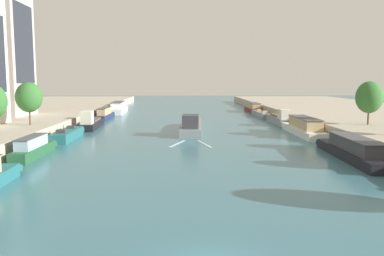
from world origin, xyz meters
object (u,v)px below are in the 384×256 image
moored_boat_right_lone (304,127)px  barge_midriver (191,126)px  moored_boat_left_far (68,134)px  moored_boat_left_midway (119,108)px  moored_boat_right_near (253,108)px  tree_left_third (29,97)px  moored_boat_right_end (353,150)px  moored_boat_left_lone (105,114)px  moored_boat_right_upstream (280,119)px  moored_boat_left_second (91,123)px  tree_right_third (369,97)px  moored_boat_left_near (33,148)px  moored_boat_right_far (261,114)px

moored_boat_right_lone → barge_midriver: bearing=166.2°
moored_boat_left_far → moored_boat_right_lone: size_ratio=0.69×
moored_boat_left_midway → moored_boat_right_near: moored_boat_left_midway is taller
tree_left_third → moored_boat_right_lone: bearing=5.4°
barge_midriver → moored_boat_right_end: bearing=-55.0°
moored_boat_left_lone → moored_boat_right_upstream: size_ratio=0.89×
moored_boat_left_second → tree_right_third: tree_right_third is taller
moored_boat_left_far → moored_boat_left_lone: (-0.12, 29.63, 0.37)m
moored_boat_left_far → moored_boat_right_end: (34.77, -15.93, 0.35)m
moored_boat_left_lone → tree_right_third: (43.49, -30.53, 4.95)m
moored_boat_left_midway → tree_left_third: tree_left_third is taller
moored_boat_left_midway → moored_boat_right_near: 35.42m
moored_boat_left_far → moored_boat_left_second: bearing=87.7°
moored_boat_left_lone → moored_boat_right_lone: bearing=-36.1°
moored_boat_left_lone → moored_boat_right_end: bearing=-52.5°
moored_boat_left_second → moored_boat_left_lone: 16.63m
barge_midriver → moored_boat_left_near: 28.01m
moored_boat_left_near → moored_boat_right_lone: moored_boat_right_lone is taller
moored_boat_left_second → moored_boat_left_lone: moored_boat_left_second is taller
moored_boat_left_far → moored_boat_right_end: size_ratio=0.69×
moored_boat_left_second → tree_left_third: (-5.72, -13.20, 5.06)m
moored_boat_left_far → moored_boat_right_near: bearing=53.6°
moored_boat_left_lone → moored_boat_right_near: moored_boat_left_lone is taller
moored_boat_left_lone → tree_left_third: bearing=-99.7°
moored_boat_left_second → moored_boat_right_end: (34.25, -28.93, 0.06)m
moored_boat_left_far → moored_boat_right_upstream: 40.71m
barge_midriver → moored_boat_left_midway: bearing=114.7°
moored_boat_left_midway → moored_boat_right_upstream: (35.33, -26.73, -0.26)m
moored_boat_left_second → moored_boat_right_near: 49.91m
moored_boat_right_far → moored_boat_left_lone: bearing=-172.0°
barge_midriver → moored_boat_right_upstream: size_ratio=1.34×
moored_boat_left_lone → moored_boat_right_end: (34.90, -45.55, -0.02)m
moored_boat_left_far → moored_boat_left_second: size_ratio=0.89×
moored_boat_left_far → moored_boat_right_end: bearing=-24.6°
moored_boat_right_upstream → moored_boat_right_near: size_ratio=1.09×
barge_midriver → moored_boat_right_far: (16.89, 26.64, -0.39)m
moored_boat_right_end → tree_left_third: size_ratio=2.74×
barge_midriver → moored_boat_right_lone: bearing=-13.8°
moored_boat_right_end → barge_midriver: bearing=125.0°
moored_boat_right_end → moored_boat_right_far: (0.16, 50.49, -0.44)m
moored_boat_left_near → moored_boat_right_lone: 39.40m
barge_midriver → moored_boat_left_near: size_ratio=1.83×
moored_boat_right_far → moored_boat_right_lone: bearing=-89.1°
barge_midriver → moored_boat_right_far: barge_midriver is taller
moored_boat_left_far → moored_boat_left_lone: moored_boat_left_lone is taller
moored_boat_left_lone → barge_midriver: bearing=-50.1°
moored_boat_left_lone → tree_left_third: (-5.07, -29.82, 4.98)m
moored_boat_left_second → moored_boat_right_end: moored_boat_left_second is taller
moored_boat_left_lone → moored_boat_right_lone: moored_boat_right_lone is taller
moored_boat_left_near → tree_left_third: size_ratio=1.73×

